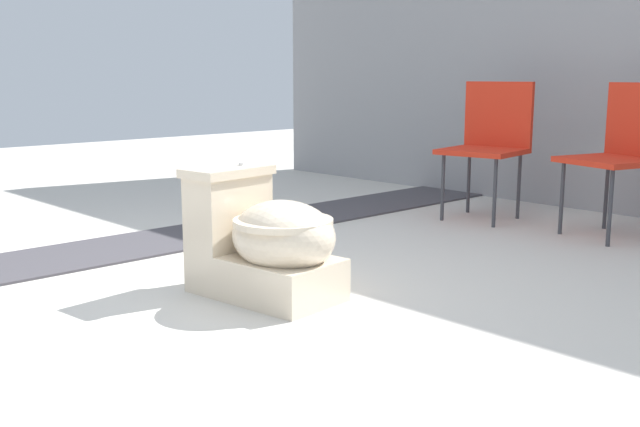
% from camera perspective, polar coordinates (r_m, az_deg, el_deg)
% --- Properties ---
extents(ground_plane, '(14.00, 14.00, 0.00)m').
position_cam_1_polar(ground_plane, '(2.92, -6.39, -7.04)').
color(ground_plane, beige).
extents(gravel_strip, '(0.56, 8.00, 0.01)m').
position_cam_1_polar(gravel_strip, '(4.13, -10.68, -1.83)').
color(gravel_strip, '#423F44').
rests_on(gravel_strip, ground).
extents(toilet, '(0.67, 0.44, 0.52)m').
position_cam_1_polar(toilet, '(2.98, -4.16, -2.24)').
color(toilet, beige).
rests_on(toilet, ground).
extents(folding_chair_left, '(0.50, 0.50, 0.83)m').
position_cam_1_polar(folding_chair_left, '(4.73, 12.85, 5.85)').
color(folding_chair_left, red).
rests_on(folding_chair_left, ground).
extents(folding_chair_middle, '(0.55, 0.55, 0.83)m').
position_cam_1_polar(folding_chair_middle, '(4.40, 22.24, 5.00)').
color(folding_chair_middle, red).
rests_on(folding_chair_middle, ground).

